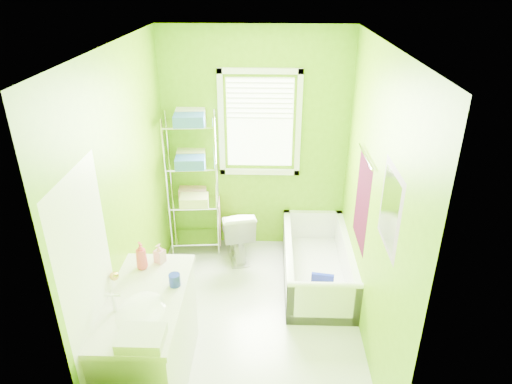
{
  "coord_description": "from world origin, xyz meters",
  "views": [
    {
      "loc": [
        0.17,
        -3.46,
        3.1
      ],
      "look_at": [
        0.05,
        0.25,
        1.28
      ],
      "focal_mm": 32.0,
      "sensor_mm": 36.0,
      "label": 1
    }
  ],
  "objects_px": {
    "bathtub": "(317,268)",
    "vanity": "(149,339)",
    "toilet": "(236,232)",
    "wire_shelf_unit": "(194,169)"
  },
  "relations": [
    {
      "from": "bathtub",
      "to": "vanity",
      "type": "relative_size",
      "value": 1.29
    },
    {
      "from": "toilet",
      "to": "bathtub",
      "type": "bearing_deg",
      "value": 140.92
    },
    {
      "from": "wire_shelf_unit",
      "to": "toilet",
      "type": "bearing_deg",
      "value": -17.28
    },
    {
      "from": "toilet",
      "to": "vanity",
      "type": "distance_m",
      "value": 1.97
    },
    {
      "from": "bathtub",
      "to": "vanity",
      "type": "xyz_separation_m",
      "value": [
        -1.46,
        -1.43,
        0.31
      ]
    },
    {
      "from": "toilet",
      "to": "wire_shelf_unit",
      "type": "distance_m",
      "value": 0.89
    },
    {
      "from": "vanity",
      "to": "wire_shelf_unit",
      "type": "height_order",
      "value": "wire_shelf_unit"
    },
    {
      "from": "bathtub",
      "to": "toilet",
      "type": "xyz_separation_m",
      "value": [
        -0.91,
        0.45,
        0.18
      ]
    },
    {
      "from": "bathtub",
      "to": "toilet",
      "type": "bearing_deg",
      "value": 153.69
    },
    {
      "from": "vanity",
      "to": "wire_shelf_unit",
      "type": "bearing_deg",
      "value": 88.05
    }
  ]
}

